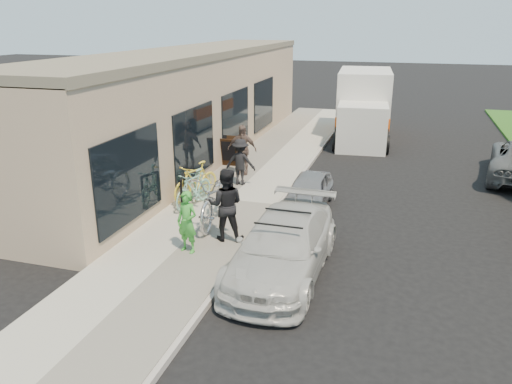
# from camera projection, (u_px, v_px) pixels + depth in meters

# --- Properties ---
(ground) EXTENTS (120.00, 120.00, 0.00)m
(ground) POSITION_uv_depth(u_px,v_px,m) (265.00, 255.00, 11.84)
(ground) COLOR black
(ground) RESTS_ON ground
(sidewalk) EXTENTS (3.00, 34.00, 0.15)m
(sidewalk) POSITION_uv_depth(u_px,v_px,m) (229.00, 202.00, 15.08)
(sidewalk) COLOR #A7A496
(sidewalk) RESTS_ON ground
(curb) EXTENTS (0.12, 34.00, 0.13)m
(curb) POSITION_uv_depth(u_px,v_px,m) (278.00, 207.00, 14.66)
(curb) COLOR #A59E97
(curb) RESTS_ON ground
(storefront) EXTENTS (3.60, 20.00, 4.22)m
(storefront) POSITION_uv_depth(u_px,v_px,m) (194.00, 104.00, 19.82)
(storefront) COLOR tan
(storefront) RESTS_ON ground
(bike_rack) EXTENTS (0.25, 0.67, 0.98)m
(bike_rack) POSITION_uv_depth(u_px,v_px,m) (183.00, 190.00, 14.08)
(bike_rack) COLOR black
(bike_rack) RESTS_ON sidewalk
(sandwich_board) EXTENTS (0.64, 0.65, 1.05)m
(sandwich_board) POSITION_uv_depth(u_px,v_px,m) (230.00, 151.00, 18.44)
(sandwich_board) COLOR black
(sandwich_board) RESTS_ON sidewalk
(sedan_white) EXTENTS (1.90, 4.51, 1.34)m
(sedan_white) POSITION_uv_depth(u_px,v_px,m) (283.00, 246.00, 10.77)
(sedan_white) COLOR #BCBBB7
(sedan_white) RESTS_ON ground
(sedan_silver) EXTENTS (1.21, 2.97, 1.01)m
(sedan_silver) POSITION_uv_depth(u_px,v_px,m) (309.00, 191.00, 14.67)
(sedan_silver) COLOR gray
(sedan_silver) RESTS_ON ground
(moving_truck) EXTENTS (2.83, 6.42, 3.07)m
(moving_truck) POSITION_uv_depth(u_px,v_px,m) (363.00, 109.00, 23.30)
(moving_truck) COLOR silver
(moving_truck) RESTS_ON ground
(tandem_bike) EXTENTS (1.13, 2.68, 1.37)m
(tandem_bike) POSITION_uv_depth(u_px,v_px,m) (217.00, 197.00, 13.18)
(tandem_bike) COLOR silver
(tandem_bike) RESTS_ON sidewalk
(woman_rider) EXTENTS (0.61, 0.47, 1.47)m
(woman_rider) POSITION_uv_depth(u_px,v_px,m) (187.00, 222.00, 11.44)
(woman_rider) COLOR green
(woman_rider) RESTS_ON sidewalk
(man_standing) EXTENTS (1.00, 0.85, 1.80)m
(man_standing) POSITION_uv_depth(u_px,v_px,m) (226.00, 205.00, 12.05)
(man_standing) COLOR black
(man_standing) RESTS_ON sidewalk
(cruiser_bike_a) EXTENTS (0.82, 1.81, 1.05)m
(cruiser_bike_a) POSITION_uv_depth(u_px,v_px,m) (194.00, 189.00, 14.37)
(cruiser_bike_a) COLOR #82C2AD
(cruiser_bike_a) RESTS_ON sidewalk
(cruiser_bike_b) EXTENTS (0.64, 1.60, 0.82)m
(cruiser_bike_b) POSITION_uv_depth(u_px,v_px,m) (200.00, 181.00, 15.44)
(cruiser_bike_b) COLOR #82C2AD
(cruiser_bike_b) RESTS_ON sidewalk
(cruiser_bike_c) EXTENTS (1.12, 1.92, 1.11)m
(cruiser_bike_c) POSITION_uv_depth(u_px,v_px,m) (196.00, 181.00, 14.94)
(cruiser_bike_c) COLOR yellow
(cruiser_bike_c) RESTS_ON sidewalk
(bystander_a) EXTENTS (1.00, 0.60, 1.52)m
(bystander_a) POSITION_uv_depth(u_px,v_px,m) (240.00, 162.00, 16.21)
(bystander_a) COLOR black
(bystander_a) RESTS_ON sidewalk
(bystander_b) EXTENTS (1.07, 0.57, 1.74)m
(bystander_b) POSITION_uv_depth(u_px,v_px,m) (242.00, 150.00, 17.30)
(bystander_b) COLOR brown
(bystander_b) RESTS_ON sidewalk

